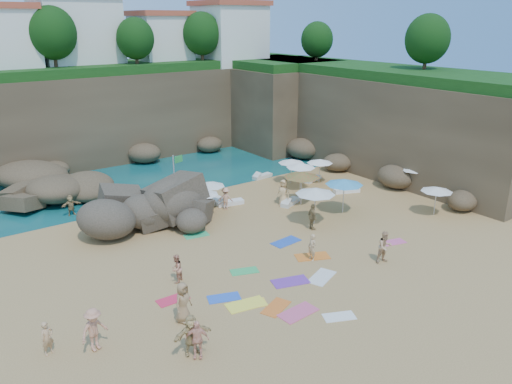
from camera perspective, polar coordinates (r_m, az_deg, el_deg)
ground at (r=30.03m, az=0.31°, el=-5.87°), size 120.00×120.00×0.00m
seawater at (r=55.79m, az=-18.44°, el=5.00°), size 120.00×120.00×0.00m
cliff_back at (r=51.01m, az=-14.96°, el=8.69°), size 44.00×8.00×8.00m
cliff_right at (r=46.98m, az=13.36°, el=7.96°), size 8.00×30.00×8.00m
cliff_corner at (r=54.13m, az=2.19°, el=9.89°), size 10.00×12.00×8.00m
rock_promontory at (r=40.26m, az=-26.84°, el=-1.39°), size 12.00×7.00×2.00m
clifftop_buildings at (r=51.38m, az=-14.98°, el=16.91°), size 28.48×9.48×7.00m
clifftop_trees at (r=46.41m, az=-9.78°, el=17.11°), size 35.60×23.82×4.40m
rock_outcrop at (r=32.84m, az=-11.62°, el=-4.02°), size 8.70×7.76×2.86m
flag_pole at (r=34.29m, az=-9.14°, el=1.81°), size 0.79×0.26×4.10m
parasol_0 at (r=33.55m, az=-5.99°, el=-0.04°), size 2.00×2.00×1.89m
parasol_1 at (r=40.47m, az=4.06°, el=3.55°), size 2.13×2.13×2.02m
parasol_2 at (r=40.81m, az=7.31°, el=3.52°), size 2.09×2.09×1.98m
parasol_4 at (r=38.86m, az=5.14°, el=3.05°), size 2.28×2.28×2.15m
parasol_5 at (r=34.85m, az=-5.32°, el=0.93°), size 2.13×2.13×2.02m
parasol_6 at (r=35.56m, az=5.26°, el=2.01°), size 2.61×2.61×2.47m
parasol_8 at (r=40.51m, az=17.65°, el=2.62°), size 2.07×2.07×1.96m
parasol_9 at (r=32.23m, az=6.80°, el=0.10°), size 2.59×2.59×2.45m
parasol_10 at (r=34.43m, az=10.06°, el=1.15°), size 2.57×2.57×2.43m
parasol_11 at (r=35.80m, az=19.97°, el=0.31°), size 2.13×2.13×2.01m
lounger_0 at (r=36.36m, az=-4.86°, el=-1.11°), size 2.02×1.25×0.30m
lounger_1 at (r=42.16m, az=0.74°, el=1.82°), size 1.88×0.83×0.28m
lounger_2 at (r=41.64m, az=6.45°, el=1.48°), size 2.00×1.13×0.30m
lounger_3 at (r=36.10m, az=-2.99°, el=-1.21°), size 2.08×1.08×0.31m
lounger_4 at (r=39.25m, az=10.30°, el=0.19°), size 2.13×1.37×0.31m
lounger_5 at (r=36.24m, az=3.94°, el=-1.16°), size 2.00×1.32×0.30m
towel_0 at (r=24.57m, az=-3.69°, el=-11.97°), size 1.74×1.27×0.03m
towel_1 at (r=23.51m, az=4.83°, el=-13.56°), size 1.94×1.06×0.03m
towel_2 at (r=23.83m, az=2.30°, el=-13.03°), size 1.80×1.37×0.03m
towel_3 at (r=26.87m, az=-1.34°, el=-9.03°), size 1.64×1.20×0.03m
towel_4 at (r=24.01m, az=-1.15°, el=-12.73°), size 2.00×1.26×0.03m
towel_5 at (r=23.47m, az=9.48°, el=-13.87°), size 1.62×1.26×0.03m
towel_6 at (r=25.93m, az=3.95°, el=-10.18°), size 2.08×1.46×0.03m
towel_7 at (r=24.71m, az=-9.48°, el=-12.02°), size 1.55×0.80×0.03m
towel_8 at (r=30.22m, az=3.43°, el=-5.70°), size 1.90×1.07×0.03m
towel_9 at (r=31.25m, az=15.43°, el=-5.54°), size 1.60×1.09×0.03m
towel_10 at (r=28.57m, az=6.45°, el=-7.33°), size 2.13×1.66×0.03m
towel_11 at (r=31.27m, az=-6.83°, el=-4.92°), size 1.63×1.01×0.03m
towel_12 at (r=24.06m, az=-0.73°, el=-12.66°), size 1.76×1.31×0.03m
towel_13 at (r=26.51m, az=7.51°, el=-9.61°), size 2.04×1.53×0.03m
person_stand_0 at (r=22.23m, az=-22.75°, el=-15.14°), size 0.61×0.51×1.45m
person_stand_1 at (r=25.84m, az=-9.09°, el=-8.65°), size 0.93×0.89×1.51m
person_stand_2 at (r=35.07m, az=-3.49°, el=-0.73°), size 1.06×0.99×1.59m
person_stand_3 at (r=31.77m, az=6.47°, el=-2.86°), size 0.69×1.09×1.72m
person_stand_4 at (r=35.70m, az=3.16°, el=-0.07°), size 0.87×1.07×1.93m
person_stand_5 at (r=36.20m, az=-20.40°, el=-1.42°), size 1.36×0.44×1.45m
person_stand_6 at (r=27.88m, az=6.43°, el=-6.31°), size 0.40×0.58×1.54m
person_lie_0 at (r=22.05m, az=-17.82°, el=-16.28°), size 1.72×2.14×0.50m
person_lie_1 at (r=20.85m, az=-6.70°, el=-17.83°), size 1.71×1.88×0.40m
person_lie_2 at (r=22.98m, az=-8.26°, el=-13.88°), size 1.50×2.07×0.50m
person_lie_3 at (r=21.06m, az=-7.31°, el=-17.33°), size 1.75×1.86×0.46m
person_lie_5 at (r=28.53m, az=14.41°, el=-7.17°), size 1.23×1.94×0.68m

